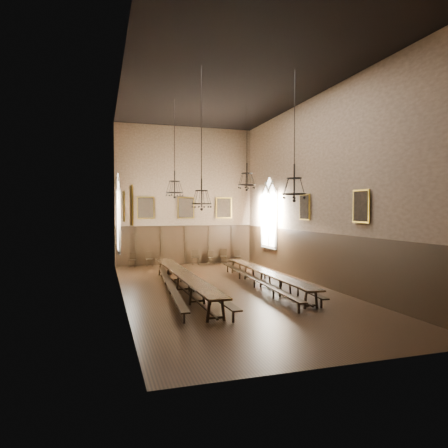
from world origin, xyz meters
name	(u,v)px	position (x,y,z in m)	size (l,w,h in m)	color
floor	(227,290)	(0.00, 0.00, -0.01)	(9.00, 18.00, 0.02)	black
ceiling	(227,85)	(0.00, 0.00, 9.01)	(9.00, 18.00, 0.02)	black
wall_back	(185,196)	(0.00, 9.01, 4.50)	(9.00, 0.02, 9.00)	#8C7156
wall_front	(348,168)	(0.00, -9.01, 4.50)	(9.00, 0.02, 9.00)	#8C7156
wall_left	(121,187)	(-4.51, 0.00, 4.50)	(0.02, 18.00, 9.00)	#8C7156
wall_right	(318,190)	(4.51, 0.00, 4.50)	(0.02, 18.00, 9.00)	#8C7156
wainscot_panelling	(227,262)	(0.00, 0.00, 1.25)	(9.00, 18.00, 2.50)	black
table_left	(183,282)	(-1.95, 0.13, 0.42)	(0.93, 10.76, 0.84)	black
table_right	(265,279)	(1.92, 0.17, 0.37)	(0.76, 9.48, 0.74)	black
bench_left_outer	(170,287)	(-2.56, -0.09, 0.28)	(0.97, 9.80, 0.44)	black
bench_left_inner	(194,285)	(-1.52, 0.01, 0.31)	(0.65, 10.79, 0.49)	black
bench_right_inner	(254,281)	(1.35, 0.12, 0.29)	(0.77, 10.19, 0.46)	black
bench_right_outer	(280,281)	(2.57, 0.02, 0.26)	(0.88, 9.02, 0.41)	black
chair_0	(132,263)	(-3.48, 8.53, 0.28)	(0.51, 0.51, 0.92)	black
chair_1	(149,262)	(-2.42, 8.59, 0.28)	(0.43, 0.43, 0.93)	black
chair_4	(195,260)	(0.54, 8.50, 0.29)	(0.46, 0.46, 0.97)	black
chair_5	(211,260)	(1.60, 8.52, 0.27)	(0.41, 0.41, 0.88)	black
chair_6	(223,259)	(2.49, 8.61, 0.29)	(0.54, 0.54, 0.96)	black
chair_7	(238,259)	(3.45, 8.51, 0.27)	(0.44, 0.44, 0.88)	black
chandelier_back_left	(175,186)	(-1.80, 2.93, 4.73)	(0.87, 0.87, 4.73)	black
chandelier_back_right	(247,180)	(2.00, 2.86, 5.14)	(0.94, 0.94, 4.30)	black
chandelier_front_left	(202,193)	(-1.65, -2.01, 4.20)	(0.77, 0.77, 5.34)	black
chandelier_front_right	(294,186)	(1.91, -2.66, 4.48)	(0.95, 0.95, 4.99)	black
portrait_back_0	(146,208)	(-2.60, 8.88, 3.70)	(1.10, 0.12, 1.40)	gold
portrait_back_1	(186,208)	(0.00, 8.88, 3.70)	(1.10, 0.12, 1.40)	gold
portrait_back_2	(224,208)	(2.60, 8.88, 3.70)	(1.10, 0.12, 1.40)	gold
portrait_left_0	(124,207)	(-4.38, 1.00, 3.70)	(0.12, 1.00, 1.30)	gold
portrait_left_1	(131,205)	(-4.38, -3.50, 3.70)	(0.12, 1.00, 1.30)	gold
portrait_right_0	(305,207)	(4.38, 1.00, 3.70)	(0.12, 1.00, 1.30)	gold
portrait_right_1	(361,206)	(4.38, -3.50, 3.70)	(0.12, 1.00, 1.30)	gold
window_right	(269,213)	(4.43, 5.50, 3.40)	(0.20, 2.20, 4.60)	white
window_left	(118,213)	(-4.43, 5.50, 3.40)	(0.20, 2.20, 4.60)	white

